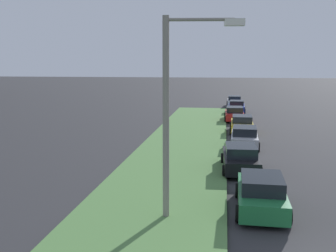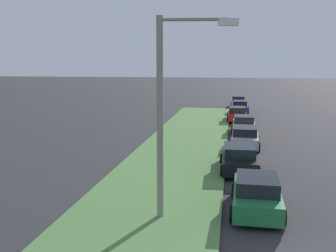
% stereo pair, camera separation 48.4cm
% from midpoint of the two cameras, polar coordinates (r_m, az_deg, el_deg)
% --- Properties ---
extents(grass_median, '(60.00, 6.00, 0.12)m').
position_cam_midpoint_polar(grass_median, '(21.54, -0.22, -6.47)').
color(grass_median, '#517F42').
rests_on(grass_median, ground).
extents(parked_car_green, '(4.34, 2.10, 1.47)m').
position_cam_midpoint_polar(parked_car_green, '(16.27, 12.53, -9.50)').
color(parked_car_green, '#1E6B38').
rests_on(parked_car_green, ground).
extents(parked_car_black, '(4.36, 2.14, 1.47)m').
position_cam_midpoint_polar(parked_car_black, '(21.83, 9.82, -4.62)').
color(parked_car_black, black).
rests_on(parked_car_black, ground).
extents(parked_car_silver, '(4.37, 2.16, 1.47)m').
position_cam_midpoint_polar(parked_car_silver, '(28.02, 10.53, -1.59)').
color(parked_car_silver, '#B2B5BA').
rests_on(parked_car_silver, ground).
extents(parked_car_yellow, '(4.33, 2.08, 1.47)m').
position_cam_midpoint_polar(parked_car_yellow, '(33.90, 10.26, 0.27)').
color(parked_car_yellow, gold).
rests_on(parked_car_yellow, ground).
extents(parked_car_red, '(4.32, 2.06, 1.47)m').
position_cam_midpoint_polar(parked_car_red, '(40.53, 9.27, 1.73)').
color(parked_car_red, red).
rests_on(parked_car_red, ground).
extents(parked_car_blue, '(4.36, 2.13, 1.47)m').
position_cam_midpoint_polar(parked_car_blue, '(47.27, 9.63, 2.76)').
color(parked_car_blue, '#23389E').
rests_on(parked_car_blue, ground).
extents(parked_car_white, '(4.31, 2.04, 1.47)m').
position_cam_midpoint_polar(parked_car_white, '(53.86, 9.32, 3.54)').
color(parked_car_white, silver).
rests_on(parked_car_white, ground).
extents(streetlight, '(0.58, 2.87, 7.50)m').
position_cam_midpoint_polar(streetlight, '(14.26, 0.14, 3.24)').
color(streetlight, gray).
rests_on(streetlight, ground).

